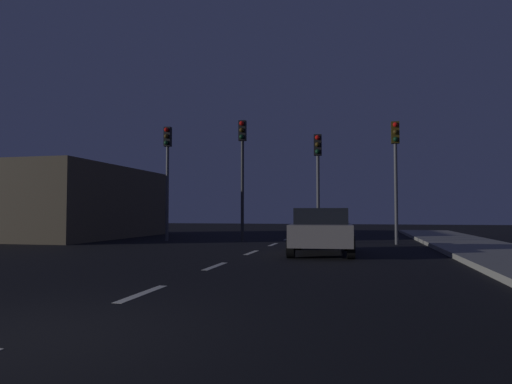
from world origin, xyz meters
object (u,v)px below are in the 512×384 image
(traffic_signal_far_left, at_px, (167,161))
(traffic_signal_center_left, at_px, (242,157))
(traffic_signal_center_right, at_px, (318,166))
(traffic_signal_far_right, at_px, (396,158))
(car_stopped_ahead, at_px, (321,230))

(traffic_signal_far_left, bearing_deg, traffic_signal_center_left, 0.00)
(traffic_signal_center_left, bearing_deg, traffic_signal_far_left, -180.00)
(traffic_signal_far_left, distance_m, traffic_signal_center_right, 6.89)
(traffic_signal_far_right, bearing_deg, car_stopped_ahead, -118.43)
(traffic_signal_center_right, height_order, traffic_signal_far_right, traffic_signal_far_right)
(traffic_signal_far_right, bearing_deg, traffic_signal_center_left, 179.99)
(car_stopped_ahead, bearing_deg, traffic_signal_center_left, 128.23)
(traffic_signal_center_right, bearing_deg, car_stopped_ahead, -83.84)
(traffic_signal_far_left, bearing_deg, car_stopped_ahead, -33.40)
(traffic_signal_center_right, bearing_deg, traffic_signal_far_left, 179.99)
(traffic_signal_center_right, height_order, car_stopped_ahead, traffic_signal_center_right)
(traffic_signal_center_left, relative_size, traffic_signal_far_right, 1.07)
(traffic_signal_center_left, relative_size, traffic_signal_center_right, 1.16)
(traffic_signal_far_left, distance_m, traffic_signal_far_right, 10.06)
(traffic_signal_center_left, bearing_deg, traffic_signal_center_right, -0.03)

